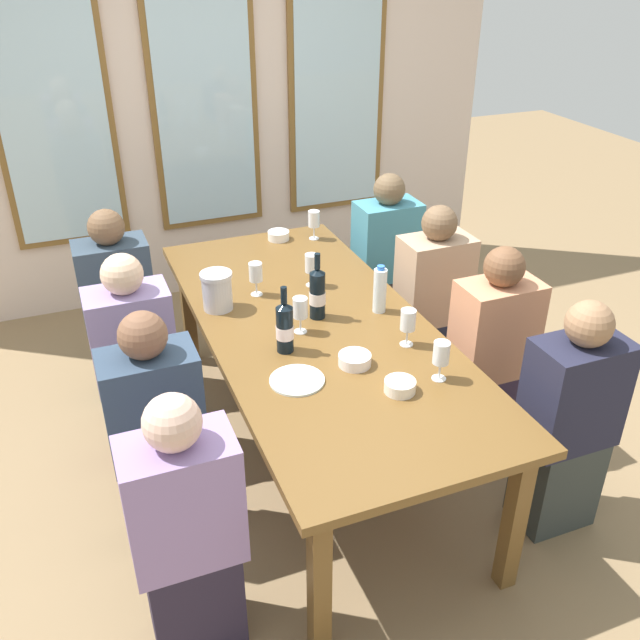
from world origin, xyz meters
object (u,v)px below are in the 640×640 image
object	(u,v)px
tasting_bowl_2	(400,386)
wine_glass_3	(256,274)
wine_glass_2	(312,265)
seated_person_7	(567,424)
dining_table	(316,337)
wine_bottle_1	(317,293)
white_plate_0	(297,380)
metal_pitcher	(217,291)
water_bottle	(380,290)
tasting_bowl_1	(279,235)
wine_bottle_0	(285,327)
wine_glass_4	(300,309)
seated_person_4	(136,366)
seated_person_3	(385,265)
seated_person_0	(158,437)
seated_person_6	(187,536)
wine_glass_0	(441,355)
wine_glass_5	(314,220)
seated_person_2	(120,311)
wine_glass_1	(408,322)
seated_person_1	(491,358)
seated_person_5	(432,306)

from	to	relation	value
tasting_bowl_2	wine_glass_3	xyz separation A→B (m)	(-0.28, 1.02, 0.09)
wine_glass_2	seated_person_7	distance (m)	1.44
dining_table	wine_bottle_1	world-z (taller)	wine_bottle_1
dining_table	white_plate_0	world-z (taller)	white_plate_0
metal_pitcher	water_bottle	distance (m)	0.78
metal_pitcher	tasting_bowl_1	xyz separation A→B (m)	(0.55, 0.71, -0.07)
wine_bottle_0	wine_glass_4	distance (m)	0.17
white_plate_0	seated_person_4	bearing A→B (deg)	129.37
seated_person_3	metal_pitcher	bearing A→B (deg)	-154.77
wine_bottle_0	seated_person_0	distance (m)	0.70
seated_person_0	seated_person_6	size ratio (longest dim) A/B	1.00
wine_bottle_0	wine_glass_0	bearing A→B (deg)	-40.63
wine_glass_0	tasting_bowl_2	bearing A→B (deg)	-174.22
wine_bottle_0	white_plate_0	bearing A→B (deg)	-97.96
tasting_bowl_1	seated_person_6	size ratio (longest dim) A/B	0.12
white_plate_0	wine_glass_0	distance (m)	0.59
seated_person_0	wine_glass_4	bearing A→B (deg)	18.91
wine_bottle_1	water_bottle	distance (m)	0.30
wine_glass_3	tasting_bowl_1	bearing A→B (deg)	62.52
dining_table	seated_person_0	xyz separation A→B (m)	(-0.81, -0.28, -0.15)
wine_glass_5	seated_person_6	bearing A→B (deg)	-122.89
seated_person_2	seated_person_3	world-z (taller)	same
wine_glass_1	seated_person_3	distance (m)	1.35
wine_glass_1	wine_glass_3	distance (m)	0.86
wine_glass_3	seated_person_7	bearing A→B (deg)	-51.45
wine_glass_3	wine_glass_4	bearing A→B (deg)	-79.86
water_bottle	wine_glass_2	world-z (taller)	water_bottle
metal_pitcher	wine_bottle_0	world-z (taller)	wine_bottle_0
tasting_bowl_1	tasting_bowl_2	world-z (taller)	same
dining_table	wine_glass_2	xyz separation A→B (m)	(0.13, 0.39, 0.18)
seated_person_4	seated_person_6	xyz separation A→B (m)	(0.00, -1.14, 0.00)
water_bottle	wine_glass_4	distance (m)	0.43
wine_bottle_0	wine_bottle_1	bearing A→B (deg)	43.57
white_plate_0	seated_person_7	bearing A→B (deg)	-22.16
tasting_bowl_2	metal_pitcher	bearing A→B (deg)	117.77
metal_pitcher	seated_person_1	world-z (taller)	seated_person_1
seated_person_2	seated_person_3	xyz separation A→B (m)	(1.63, -0.00, 0.00)
wine_glass_3	seated_person_0	size ratio (longest dim) A/B	0.16
dining_table	wine_glass_0	distance (m)	0.70
tasting_bowl_2	wine_glass_2	size ratio (longest dim) A/B	0.73
seated_person_5	seated_person_7	world-z (taller)	same
wine_glass_2	seated_person_3	size ratio (longest dim) A/B	0.16
white_plate_0	seated_person_5	bearing A→B (deg)	34.03
seated_person_4	dining_table	bearing A→B (deg)	-19.54
tasting_bowl_1	wine_glass_4	xyz separation A→B (m)	(-0.26, -1.07, 0.09)
seated_person_2	seated_person_7	xyz separation A→B (m)	(1.63, -1.73, 0.00)
wine_glass_0	water_bottle	bearing A→B (deg)	87.56
wine_glass_0	wine_glass_1	xyz separation A→B (m)	(0.00, 0.29, -0.00)
seated_person_0	seated_person_1	xyz separation A→B (m)	(1.63, 0.01, 0.00)
tasting_bowl_1	wine_glass_4	distance (m)	1.11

